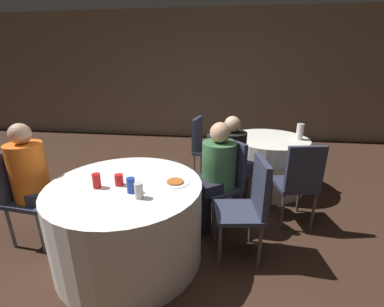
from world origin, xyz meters
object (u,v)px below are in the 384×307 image
chair_far_south (299,178)px  table_near (128,221)px  table_far (267,163)px  chair_near_east (250,201)px  soda_can_silver (139,191)px  chair_far_west (203,143)px  person_black_shirt (234,162)px  pizza_plate_near (175,182)px  person_orange_shirt (38,186)px  soda_can_red (97,181)px  bottle_far (300,132)px  chair_near_west (24,188)px  soda_can_blue (131,185)px  chair_near_northeast (226,176)px  chair_far_southwest (225,168)px  person_green_jacket (213,177)px

chair_far_south → table_near: bearing=-168.0°
table_far → chair_near_east: bearing=-104.1°
table_near → soda_can_silver: size_ratio=10.68×
chair_far_west → person_black_shirt: 0.91m
pizza_plate_near → chair_far_south: bearing=26.9°
table_near → person_orange_shirt: size_ratio=1.09×
person_black_shirt → chair_near_east: bearing=-44.1°
soda_can_red → bottle_far: (2.00, 1.68, 0.05)m
chair_near_west → bottle_far: (2.86, 1.48, 0.27)m
chair_far_west → soda_can_blue: (-0.39, -1.92, 0.23)m
chair_far_west → soda_can_red: bearing=-9.3°
chair_near_west → soda_can_red: size_ratio=7.70×
bottle_far → table_near: bearing=-138.6°
chair_near_northeast → person_orange_shirt: (-1.74, -0.55, 0.04)m
person_black_shirt → soda_can_silver: (-0.75, -1.21, 0.20)m
table_near → person_black_shirt: bearing=46.6°
chair_near_west → pizza_plate_near: bearing=94.8°
chair_far_south → person_black_shirt: 0.73m
chair_near_west → chair_near_east: bearing=97.0°
chair_far_southwest → soda_can_silver: bearing=-82.7°
table_far → soda_can_red: bearing=-133.7°
person_green_jacket → chair_near_east: bearing=-176.9°
table_far → person_black_shirt: bearing=-128.2°
pizza_plate_near → chair_far_southwest: bearing=61.7°
chair_near_northeast → person_black_shirt: bearing=-52.1°
soda_can_red → pizza_plate_near: bearing=15.4°
chair_near_east → person_green_jacket: person_green_jacket is taller
chair_far_southwest → pizza_plate_near: chair_far_southwest is taller
soda_can_blue → table_near: bearing=129.1°
table_far → chair_near_northeast: 1.14m
chair_near_east → pizza_plate_near: size_ratio=3.94×
table_far → soda_can_blue: (-1.32, -1.74, 0.42)m
chair_far_southwest → person_orange_shirt: 1.90m
chair_near_west → person_black_shirt: bearing=119.9°
chair_near_east → chair_far_southwest: bearing=8.9°
person_orange_shirt → bottle_far: person_orange_shirt is taller
chair_near_west → table_far: bearing=127.1°
person_black_shirt → soda_can_silver: 1.43m
chair_far_south → soda_can_red: chair_far_south is taller
chair_near_east → soda_can_silver: 0.96m
chair_near_northeast → chair_far_south: same height
table_near → chair_near_east: chair_near_east is taller
table_near → chair_near_east: (1.06, 0.15, 0.20)m
person_orange_shirt → soda_can_red: (0.69, -0.18, 0.19)m
table_far → soda_can_red: (-1.62, -1.70, 0.42)m
soda_can_blue → chair_far_south: bearing=28.5°
chair_near_west → chair_far_southwest: size_ratio=1.00×
table_near → bottle_far: bottle_far is taller
chair_far_southwest → soda_can_silver: size_ratio=7.70×
chair_near_east → bottle_far: 1.64m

